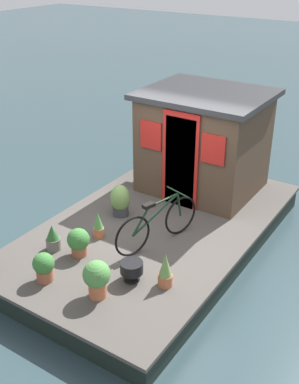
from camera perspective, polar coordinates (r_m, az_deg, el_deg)
The scene contains 12 objects.
ground_plane at distance 8.56m, azimuth 0.74°, elevation -6.22°, with size 60.00×60.00×0.00m, color #2D4247.
houseboat_deck at distance 8.45m, azimuth 0.75°, elevation -5.00°, with size 5.62×3.31×0.43m.
houseboat_cabin at distance 9.24m, azimuth 6.48°, elevation 6.05°, with size 1.97×2.29×1.94m.
bicycle at distance 7.60m, azimuth 0.95°, elevation -3.77°, with size 1.62×0.63×0.81m.
potted_plant_ivy at distance 8.48m, azimuth -3.52°, elevation -1.00°, with size 0.35×0.35×0.58m.
potted_plant_fern at distance 7.03m, azimuth -12.53°, elevation -8.66°, with size 0.31×0.31×0.45m.
potted_plant_succulent at distance 6.58m, azimuth -6.33°, elevation -10.09°, with size 0.38×0.38×0.56m.
potted_plant_lavender at distance 7.47m, azimuth -8.49°, elevation -5.85°, with size 0.35×0.35×0.46m.
potted_plant_rosemary at distance 7.90m, azimuth -6.13°, elevation -3.98°, with size 0.18×0.18×0.46m.
potted_plant_thyme at distance 7.70m, azimuth -11.47°, elevation -5.40°, with size 0.23×0.23×0.44m.
potted_plant_basil at distance 6.77m, azimuth 1.91°, elevation -9.37°, with size 0.21×0.21×0.53m.
charcoal_grill at distance 6.90m, azimuth -2.15°, elevation -9.07°, with size 0.33×0.33×0.30m.
Camera 1 is at (-6.05, -3.82, 4.71)m, focal length 44.64 mm.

